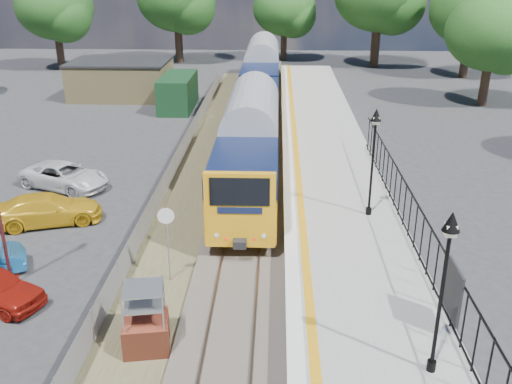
# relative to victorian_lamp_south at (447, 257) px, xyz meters

# --- Properties ---
(ground) EXTENTS (120.00, 120.00, 0.00)m
(ground) POSITION_rel_victorian_lamp_south_xyz_m (-5.50, 4.00, -4.30)
(ground) COLOR #2D2D30
(ground) RESTS_ON ground
(track_bed) EXTENTS (5.90, 80.00, 0.29)m
(track_bed) POSITION_rel_victorian_lamp_south_xyz_m (-5.97, 13.67, -4.21)
(track_bed) COLOR #473F38
(track_bed) RESTS_ON ground
(platform) EXTENTS (5.00, 70.00, 0.90)m
(platform) POSITION_rel_victorian_lamp_south_xyz_m (-1.30, 12.00, -3.85)
(platform) COLOR gray
(platform) RESTS_ON ground
(platform_edge) EXTENTS (0.90, 70.00, 0.01)m
(platform_edge) POSITION_rel_victorian_lamp_south_xyz_m (-3.36, 12.00, -3.39)
(platform_edge) COLOR silver
(platform_edge) RESTS_ON platform
(victorian_lamp_south) EXTENTS (0.44, 0.44, 4.60)m
(victorian_lamp_south) POSITION_rel_victorian_lamp_south_xyz_m (0.00, 0.00, 0.00)
(victorian_lamp_south) COLOR black
(victorian_lamp_south) RESTS_ON platform
(victorian_lamp_north) EXTENTS (0.44, 0.44, 4.60)m
(victorian_lamp_north) POSITION_rel_victorian_lamp_south_xyz_m (-0.20, 10.00, 0.00)
(victorian_lamp_north) COLOR black
(victorian_lamp_north) RESTS_ON platform
(palisade_fence) EXTENTS (0.12, 26.00, 2.00)m
(palisade_fence) POSITION_rel_victorian_lamp_south_xyz_m (1.05, 6.24, -2.46)
(palisade_fence) COLOR black
(palisade_fence) RESTS_ON platform
(wire_fence) EXTENTS (0.06, 52.00, 1.20)m
(wire_fence) POSITION_rel_victorian_lamp_south_xyz_m (-9.70, 16.00, -3.70)
(wire_fence) COLOR #999EA3
(wire_fence) RESTS_ON ground
(outbuilding) EXTENTS (10.80, 10.10, 3.12)m
(outbuilding) POSITION_rel_victorian_lamp_south_xyz_m (-16.41, 35.21, -2.78)
(outbuilding) COLOR tan
(outbuilding) RESTS_ON ground
(tree_line) EXTENTS (56.80, 43.80, 11.88)m
(tree_line) POSITION_rel_victorian_lamp_south_xyz_m (-4.10, 46.00, 2.31)
(tree_line) COLOR #332319
(tree_line) RESTS_ON ground
(train) EXTENTS (2.82, 40.83, 3.51)m
(train) POSITION_rel_victorian_lamp_south_xyz_m (-5.50, 27.57, -1.96)
(train) COLOR orange
(train) RESTS_ON ground
(brick_plinth) EXTENTS (1.55, 1.55, 2.17)m
(brick_plinth) POSITION_rel_victorian_lamp_south_xyz_m (-8.00, 1.80, -3.26)
(brick_plinth) COLOR brown
(brick_plinth) RESTS_ON ground
(speed_sign) EXTENTS (0.59, 0.14, 2.96)m
(speed_sign) POSITION_rel_victorian_lamp_south_xyz_m (-8.00, 5.68, -2.27)
(speed_sign) COLOR #999EA3
(speed_sign) RESTS_ON ground
(car_yellow) EXTENTS (5.04, 3.27, 1.36)m
(car_yellow) POSITION_rel_victorian_lamp_south_xyz_m (-14.32, 10.48, -3.62)
(car_yellow) COLOR gold
(car_yellow) RESTS_ON ground
(car_white) EXTENTS (5.17, 3.80, 1.31)m
(car_white) POSITION_rel_victorian_lamp_south_xyz_m (-15.06, 14.74, -3.65)
(car_white) COLOR silver
(car_white) RESTS_ON ground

